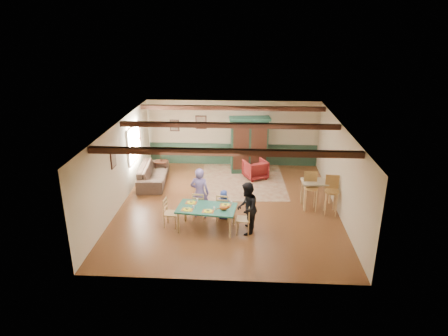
# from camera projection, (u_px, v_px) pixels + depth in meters

# --- Properties ---
(floor) EXTENTS (8.00, 8.00, 0.00)m
(floor) POSITION_uv_depth(u_px,v_px,m) (228.00, 206.00, 13.11)
(floor) COLOR #572F18
(floor) RESTS_ON ground
(wall_back) EXTENTS (7.00, 0.02, 2.70)m
(wall_back) POSITION_uv_depth(u_px,v_px,m) (233.00, 133.00, 16.37)
(wall_back) COLOR beige
(wall_back) RESTS_ON floor
(wall_left) EXTENTS (0.02, 8.00, 2.70)m
(wall_left) POSITION_uv_depth(u_px,v_px,m) (120.00, 165.00, 12.82)
(wall_left) COLOR beige
(wall_left) RESTS_ON floor
(wall_right) EXTENTS (0.02, 8.00, 2.70)m
(wall_right) POSITION_uv_depth(u_px,v_px,m) (340.00, 169.00, 12.44)
(wall_right) COLOR beige
(wall_right) RESTS_ON floor
(ceiling) EXTENTS (7.00, 8.00, 0.02)m
(ceiling) POSITION_uv_depth(u_px,v_px,m) (228.00, 126.00, 12.16)
(ceiling) COLOR silver
(ceiling) RESTS_ON wall_back
(wainscot_back) EXTENTS (6.95, 0.03, 0.90)m
(wainscot_back) POSITION_uv_depth(u_px,v_px,m) (233.00, 154.00, 16.67)
(wainscot_back) COLOR #1E382A
(wainscot_back) RESTS_ON floor
(ceiling_beam_front) EXTENTS (6.95, 0.16, 0.16)m
(ceiling_beam_front) POSITION_uv_depth(u_px,v_px,m) (224.00, 152.00, 10.04)
(ceiling_beam_front) COLOR black
(ceiling_beam_front) RESTS_ON ceiling
(ceiling_beam_mid) EXTENTS (6.95, 0.16, 0.16)m
(ceiling_beam_mid) POSITION_uv_depth(u_px,v_px,m) (229.00, 125.00, 12.57)
(ceiling_beam_mid) COLOR black
(ceiling_beam_mid) RESTS_ON ceiling
(ceiling_beam_back) EXTENTS (6.95, 0.16, 0.16)m
(ceiling_beam_back) POSITION_uv_depth(u_px,v_px,m) (232.00, 108.00, 15.00)
(ceiling_beam_back) COLOR black
(ceiling_beam_back) RESTS_ON ceiling
(window_left) EXTENTS (0.06, 1.60, 1.30)m
(window_left) POSITION_uv_depth(u_px,v_px,m) (134.00, 144.00, 14.34)
(window_left) COLOR white
(window_left) RESTS_ON wall_left
(picture_left_wall) EXTENTS (0.04, 0.42, 0.52)m
(picture_left_wall) POSITION_uv_depth(u_px,v_px,m) (113.00, 159.00, 12.12)
(picture_left_wall) COLOR tan
(picture_left_wall) RESTS_ON wall_left
(picture_back_a) EXTENTS (0.45, 0.04, 0.55)m
(picture_back_a) POSITION_uv_depth(u_px,v_px,m) (201.00, 122.00, 16.26)
(picture_back_a) COLOR tan
(picture_back_a) RESTS_ON wall_back
(picture_back_b) EXTENTS (0.38, 0.04, 0.48)m
(picture_back_b) POSITION_uv_depth(u_px,v_px,m) (174.00, 126.00, 16.37)
(picture_back_b) COLOR tan
(picture_back_b) RESTS_ON wall_back
(dining_table) EXTENTS (1.76, 1.11, 0.69)m
(dining_table) POSITION_uv_depth(u_px,v_px,m) (207.00, 218.00, 11.53)
(dining_table) COLOR #1B5746
(dining_table) RESTS_ON floor
(dining_chair_far_left) EXTENTS (0.43, 0.45, 0.88)m
(dining_chair_far_left) POSITION_uv_depth(u_px,v_px,m) (199.00, 205.00, 12.17)
(dining_chair_far_left) COLOR tan
(dining_chair_far_left) RESTS_ON floor
(dining_chair_far_right) EXTENTS (0.43, 0.45, 0.88)m
(dining_chair_far_right) POSITION_uv_depth(u_px,v_px,m) (223.00, 206.00, 12.05)
(dining_chair_far_right) COLOR tan
(dining_chair_far_right) RESTS_ON floor
(dining_chair_end_left) EXTENTS (0.45, 0.43, 0.88)m
(dining_chair_end_left) POSITION_uv_depth(u_px,v_px,m) (171.00, 213.00, 11.67)
(dining_chair_end_left) COLOR tan
(dining_chair_end_left) RESTS_ON floor
(dining_chair_end_right) EXTENTS (0.45, 0.43, 0.88)m
(dining_chair_end_right) POSITION_uv_depth(u_px,v_px,m) (243.00, 218.00, 11.33)
(dining_chair_end_right) COLOR tan
(dining_chair_end_right) RESTS_ON floor
(person_man) EXTENTS (0.62, 0.45, 1.60)m
(person_man) POSITION_uv_depth(u_px,v_px,m) (200.00, 193.00, 12.11)
(person_man) COLOR #725FA3
(person_man) RESTS_ON floor
(person_woman) EXTENTS (0.66, 0.80, 1.53)m
(person_woman) POSITION_uv_depth(u_px,v_px,m) (247.00, 208.00, 11.20)
(person_woman) COLOR black
(person_woman) RESTS_ON floor
(person_child) EXTENTS (0.49, 0.35, 0.93)m
(person_child) POSITION_uv_depth(u_px,v_px,m) (224.00, 205.00, 12.11)
(person_child) COLOR #253E97
(person_child) RESTS_ON floor
(cat) EXTENTS (0.35, 0.17, 0.17)m
(cat) POSITION_uv_depth(u_px,v_px,m) (224.00, 208.00, 11.21)
(cat) COLOR #C95C23
(cat) RESTS_ON dining_table
(place_setting_near_left) EXTENTS (0.40, 0.32, 0.11)m
(place_setting_near_left) POSITION_uv_depth(u_px,v_px,m) (187.00, 208.00, 11.25)
(place_setting_near_left) COLOR yellow
(place_setting_near_left) RESTS_ON dining_table
(place_setting_near_center) EXTENTS (0.40, 0.32, 0.11)m
(place_setting_near_center) POSITION_uv_depth(u_px,v_px,m) (208.00, 210.00, 11.16)
(place_setting_near_center) COLOR yellow
(place_setting_near_center) RESTS_ON dining_table
(place_setting_far_left) EXTENTS (0.40, 0.32, 0.11)m
(place_setting_far_left) POSITION_uv_depth(u_px,v_px,m) (191.00, 201.00, 11.68)
(place_setting_far_left) COLOR yellow
(place_setting_far_left) RESTS_ON dining_table
(place_setting_far_right) EXTENTS (0.40, 0.32, 0.11)m
(place_setting_far_right) POSITION_uv_depth(u_px,v_px,m) (225.00, 204.00, 11.52)
(place_setting_far_right) COLOR yellow
(place_setting_far_right) RESTS_ON dining_table
(area_rug) EXTENTS (3.26, 3.81, 0.01)m
(area_rug) POSITION_uv_depth(u_px,v_px,m) (243.00, 181.00, 15.10)
(area_rug) COLOR tan
(area_rug) RESTS_ON floor
(armoire) EXTENTS (1.63, 0.79, 2.22)m
(armoire) POSITION_uv_depth(u_px,v_px,m) (249.00, 145.00, 15.66)
(armoire) COLOR #133124
(armoire) RESTS_ON floor
(armchair) EXTENTS (1.06, 1.07, 0.73)m
(armchair) POSITION_uv_depth(u_px,v_px,m) (255.00, 169.00, 15.23)
(armchair) COLOR #4D0F13
(armchair) RESTS_ON floor
(sofa) EXTENTS (1.14, 2.45, 0.69)m
(sofa) POSITION_uv_depth(u_px,v_px,m) (153.00, 174.00, 14.84)
(sofa) COLOR #45352B
(sofa) RESTS_ON floor
(end_table) EXTENTS (0.46, 0.46, 0.54)m
(end_table) POSITION_uv_depth(u_px,v_px,m) (161.00, 168.00, 15.69)
(end_table) COLOR black
(end_table) RESTS_ON floor
(table_lamp) EXTENTS (0.31, 0.31, 0.49)m
(table_lamp) POSITION_uv_depth(u_px,v_px,m) (161.00, 155.00, 15.51)
(table_lamp) COLOR #CCAF84
(table_lamp) RESTS_ON end_table
(counter_table) EXTENTS (1.14, 0.72, 0.91)m
(counter_table) POSITION_uv_depth(u_px,v_px,m) (318.00, 194.00, 12.87)
(counter_table) COLOR beige
(counter_table) RESTS_ON floor
(bar_stool_left) EXTENTS (0.45, 0.49, 1.24)m
(bar_stool_left) POSITION_uv_depth(u_px,v_px,m) (311.00, 192.00, 12.61)
(bar_stool_left) COLOR #A47940
(bar_stool_left) RESTS_ON floor
(bar_stool_right) EXTENTS (0.50, 0.54, 1.24)m
(bar_stool_right) POSITION_uv_depth(u_px,v_px,m) (331.00, 196.00, 12.35)
(bar_stool_right) COLOR #A47940
(bar_stool_right) RESTS_ON floor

